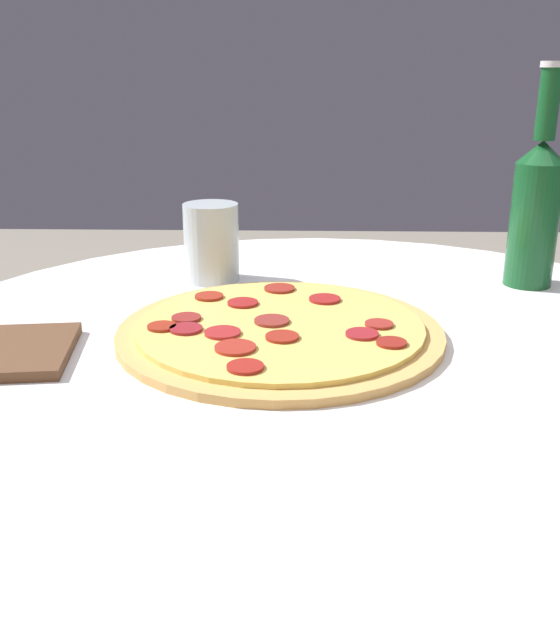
% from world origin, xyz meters
% --- Properties ---
extents(table, '(1.04, 1.04, 0.76)m').
position_xyz_m(table, '(0.00, 0.00, 0.56)').
color(table, white).
rests_on(table, ground_plane).
extents(pizza, '(0.37, 0.37, 0.02)m').
position_xyz_m(pizza, '(0.05, -0.03, 0.77)').
color(pizza, tan).
rests_on(pizza, table).
extents(beer_bottle, '(0.07, 0.07, 0.30)m').
position_xyz_m(beer_bottle, '(-0.29, -0.24, 0.88)').
color(beer_bottle, '#144C23').
rests_on(beer_bottle, table).
extents(drinking_glass, '(0.08, 0.08, 0.11)m').
position_xyz_m(drinking_glass, '(0.16, -0.25, 0.82)').
color(drinking_glass, silver).
rests_on(drinking_glass, table).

